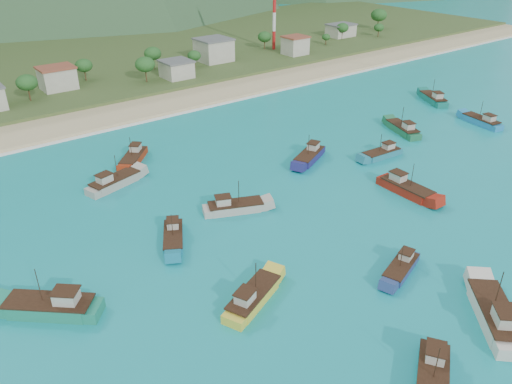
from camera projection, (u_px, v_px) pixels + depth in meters
ground at (352, 243)px, 77.54m from camera, size 600.00×600.00×0.00m
beach at (132, 111)px, 132.84m from camera, size 400.00×18.00×1.20m
land at (57, 65)px, 175.54m from camera, size 400.00×110.00×2.40m
surf_line at (148, 120)px, 126.19m from camera, size 400.00×2.50×0.08m
village at (113, 70)px, 151.89m from camera, size 217.12×28.11×7.33m
vegetation at (89, 73)px, 146.18m from camera, size 271.98×25.60×9.39m
boat_0 at (134, 158)px, 103.89m from camera, size 9.36×9.76×6.17m
boat_1 at (309, 157)px, 104.60m from camera, size 11.06×7.47×6.35m
boat_2 at (403, 130)px, 118.36m from camera, size 6.76×11.42×6.48m
boat_4 at (406, 189)px, 91.64m from camera, size 3.59×11.40×6.70m
boat_5 at (52, 307)px, 63.13m from camera, size 11.62×10.93×7.29m
boat_7 at (382, 154)px, 106.01m from camera, size 9.95×3.63×5.77m
boat_9 at (432, 377)px, 53.60m from camera, size 10.59×8.38×6.26m
boat_10 at (253, 298)px, 64.99m from camera, size 10.92×7.02×6.23m
boat_15 at (234, 208)px, 85.79m from camera, size 10.87×7.00×6.20m
boat_17 at (173, 238)px, 77.77m from camera, size 7.17×9.71×5.65m
boat_19 at (495, 316)px, 61.68m from camera, size 11.29×11.78×7.45m
boat_20 at (433, 99)px, 138.83m from camera, size 8.27×11.56×6.69m
boat_21 at (401, 268)px, 70.91m from camera, size 9.19×5.20×5.21m
boat_22 at (114, 183)px, 93.99m from camera, size 11.53×6.13×6.53m
boat_31 at (481, 122)px, 123.18m from camera, size 5.00×10.95×6.24m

